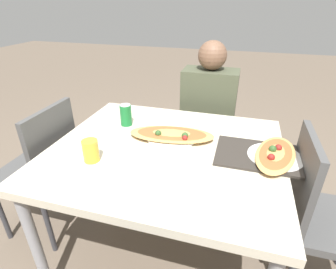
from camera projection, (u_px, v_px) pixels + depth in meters
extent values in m
plane|color=#6B5B4C|center=(166.00, 247.00, 1.64)|extent=(14.00, 14.00, 0.00)
cube|color=beige|center=(166.00, 151.00, 1.32)|extent=(1.13, 0.99, 0.04)
cylinder|color=#99999E|center=(36.00, 247.00, 1.24)|extent=(0.05, 0.05, 0.68)
cylinder|color=#99999E|center=(118.00, 153.00, 1.98)|extent=(0.05, 0.05, 0.68)
cylinder|color=#99999E|center=(259.00, 176.00, 1.73)|extent=(0.05, 0.05, 0.68)
cube|color=#4C4C4C|center=(207.00, 133.00, 2.05)|extent=(0.40, 0.40, 0.04)
cube|color=#4C4C4C|center=(212.00, 98.00, 2.10)|extent=(0.38, 0.03, 0.41)
cylinder|color=#38383D|center=(224.00, 173.00, 1.97)|extent=(0.03, 0.03, 0.42)
cylinder|color=#38383D|center=(180.00, 166.00, 2.05)|extent=(0.03, 0.03, 0.42)
cylinder|color=#38383D|center=(228.00, 151.00, 2.26)|extent=(0.03, 0.03, 0.42)
cylinder|color=#38383D|center=(189.00, 145.00, 2.34)|extent=(0.03, 0.03, 0.42)
cube|color=#4C4C4C|center=(35.00, 171.00, 1.60)|extent=(0.40, 0.40, 0.04)
cube|color=#4C4C4C|center=(53.00, 143.00, 1.45)|extent=(0.03, 0.38, 0.41)
cylinder|color=#38383D|center=(1.00, 213.00, 1.61)|extent=(0.03, 0.03, 0.42)
cylinder|color=#38383D|center=(40.00, 180.00, 1.90)|extent=(0.03, 0.03, 0.42)
cylinder|color=#38383D|center=(48.00, 225.00, 1.53)|extent=(0.03, 0.03, 0.42)
cylinder|color=#38383D|center=(81.00, 188.00, 1.82)|extent=(0.03, 0.03, 0.42)
cube|color=#4C4C4C|center=(334.00, 224.00, 1.23)|extent=(0.40, 0.40, 0.04)
cube|color=#4C4C4C|center=(303.00, 179.00, 1.17)|extent=(0.03, 0.38, 0.41)
cylinder|color=#38383D|center=(282.00, 225.00, 1.53)|extent=(0.03, 0.03, 0.42)
cylinder|color=#2D2D38|center=(214.00, 166.00, 2.03)|extent=(0.10, 0.10, 0.46)
cylinder|color=#2D2D38|center=(192.00, 162.00, 2.07)|extent=(0.10, 0.10, 0.46)
cube|color=#474C38|center=(209.00, 103.00, 1.90)|extent=(0.38, 0.22, 0.49)
sphere|color=brown|center=(212.00, 55.00, 1.74)|extent=(0.19, 0.19, 0.19)
cylinder|color=white|center=(172.00, 137.00, 1.39)|extent=(0.26, 0.26, 0.01)
ellipsoid|color=tan|center=(172.00, 134.00, 1.38)|extent=(0.47, 0.25, 0.02)
ellipsoid|color=#D16033|center=(172.00, 133.00, 1.38)|extent=(0.38, 0.21, 0.01)
sphere|color=maroon|center=(185.00, 138.00, 1.32)|extent=(0.03, 0.03, 0.03)
sphere|color=#335928|center=(158.00, 133.00, 1.36)|extent=(0.03, 0.03, 0.03)
sphere|color=#335928|center=(185.00, 136.00, 1.34)|extent=(0.03, 0.03, 0.03)
cylinder|color=#197233|center=(126.00, 115.00, 1.52)|extent=(0.07, 0.07, 0.12)
cylinder|color=silver|center=(125.00, 105.00, 1.49)|extent=(0.06, 0.06, 0.00)
cylinder|color=gold|center=(91.00, 151.00, 1.18)|extent=(0.07, 0.07, 0.10)
cube|color=#332D28|center=(257.00, 155.00, 1.24)|extent=(0.38, 0.28, 0.01)
cylinder|color=white|center=(275.00, 157.00, 1.22)|extent=(0.25, 0.25, 0.01)
ellipsoid|color=tan|center=(276.00, 154.00, 1.21)|extent=(0.24, 0.39, 0.02)
ellipsoid|color=#D16033|center=(276.00, 153.00, 1.21)|extent=(0.20, 0.32, 0.01)
sphere|color=maroon|center=(271.00, 157.00, 1.16)|extent=(0.03, 0.03, 0.03)
sphere|color=#335928|center=(273.00, 149.00, 1.22)|extent=(0.04, 0.04, 0.04)
sphere|color=maroon|center=(278.00, 148.00, 1.23)|extent=(0.03, 0.03, 0.03)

